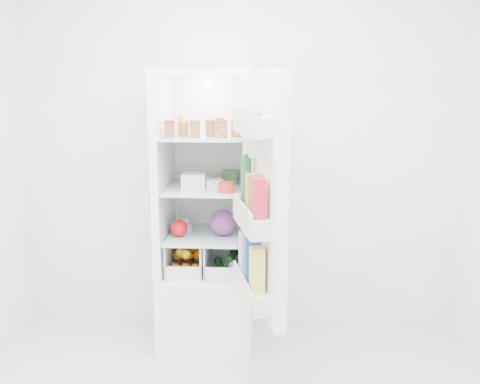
# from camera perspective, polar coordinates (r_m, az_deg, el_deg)

# --- Properties ---
(room_walls) EXTENTS (3.02, 3.02, 2.61)m
(room_walls) POSITION_cam_1_polar(r_m,az_deg,el_deg) (2.15, -2.46, 8.42)
(room_walls) COLOR silver
(room_walls) RESTS_ON ground
(refrigerator) EXTENTS (0.60, 0.60, 1.80)m
(refrigerator) POSITION_cam_1_polar(r_m,az_deg,el_deg) (3.57, -3.44, -5.49)
(refrigerator) COLOR white
(refrigerator) RESTS_ON ground
(shelf_low) EXTENTS (0.49, 0.53, 0.01)m
(shelf_low) POSITION_cam_1_polar(r_m,az_deg,el_deg) (3.49, -3.58, -4.61)
(shelf_low) COLOR silver
(shelf_low) RESTS_ON refrigerator
(shelf_mid) EXTENTS (0.49, 0.53, 0.02)m
(shelf_mid) POSITION_cam_1_polar(r_m,az_deg,el_deg) (3.41, -3.64, 0.39)
(shelf_mid) COLOR silver
(shelf_mid) RESTS_ON refrigerator
(shelf_top) EXTENTS (0.49, 0.53, 0.02)m
(shelf_top) POSITION_cam_1_polar(r_m,az_deg,el_deg) (3.37, -3.71, 5.92)
(shelf_top) COLOR silver
(shelf_top) RESTS_ON refrigerator
(crisper_left) EXTENTS (0.23, 0.46, 0.22)m
(crisper_left) POSITION_cam_1_polar(r_m,az_deg,el_deg) (3.54, -5.53, -6.58)
(crisper_left) COLOR silver
(crisper_left) RESTS_ON refrigerator
(crisper_right) EXTENTS (0.23, 0.46, 0.22)m
(crisper_right) POSITION_cam_1_polar(r_m,az_deg,el_deg) (3.51, -1.56, -6.69)
(crisper_right) COLOR silver
(crisper_right) RESTS_ON refrigerator
(condiment_jars) EXTENTS (0.46, 0.34, 0.08)m
(condiment_jars) POSITION_cam_1_polar(r_m,az_deg,el_deg) (3.31, -4.03, 6.68)
(condiment_jars) COLOR #B21919
(condiment_jars) RESTS_ON shelf_top
(squeeze_bottle) EXTENTS (0.05, 0.05, 0.16)m
(squeeze_bottle) POSITION_cam_1_polar(r_m,az_deg,el_deg) (3.43, -0.61, 7.50)
(squeeze_bottle) COLOR silver
(squeeze_bottle) RESTS_ON shelf_top
(tub_white) EXTENTS (0.16, 0.16, 0.10)m
(tub_white) POSITION_cam_1_polar(r_m,az_deg,el_deg) (3.38, -4.94, 1.20)
(tub_white) COLOR silver
(tub_white) RESTS_ON shelf_mid
(tub_cream) EXTENTS (0.13, 0.13, 0.06)m
(tub_cream) POSITION_cam_1_polar(r_m,az_deg,el_deg) (3.35, -2.83, 0.86)
(tub_cream) COLOR beige
(tub_cream) RESTS_ON shelf_mid
(tin_red) EXTENTS (0.11, 0.11, 0.06)m
(tin_red) POSITION_cam_1_polar(r_m,az_deg,el_deg) (3.24, -1.48, 0.51)
(tin_red) COLOR red
(tin_red) RESTS_ON shelf_mid
(foil_tray) EXTENTS (0.20, 0.17, 0.04)m
(foil_tray) POSITION_cam_1_polar(r_m,az_deg,el_deg) (3.55, -4.21, 1.29)
(foil_tray) COLOR silver
(foil_tray) RESTS_ON shelf_mid
(tub_green) EXTENTS (0.11, 0.15, 0.08)m
(tub_green) POSITION_cam_1_polar(r_m,az_deg,el_deg) (3.56, -1.17, 1.64)
(tub_green) COLOR #387C40
(tub_green) RESTS_ON shelf_mid
(red_cabbage) EXTENTS (0.17, 0.17, 0.17)m
(red_cabbage) POSITION_cam_1_polar(r_m,az_deg,el_deg) (3.43, -1.81, -3.28)
(red_cabbage) COLOR #531E57
(red_cabbage) RESTS_ON shelf_low
(bell_pepper) EXTENTS (0.11, 0.11, 0.11)m
(bell_pepper) POSITION_cam_1_polar(r_m,az_deg,el_deg) (3.43, -6.53, -3.85)
(bell_pepper) COLOR red
(bell_pepper) RESTS_ON shelf_low
(mushroom_bowl) EXTENTS (0.18, 0.18, 0.07)m
(mushroom_bowl) POSITION_cam_1_polar(r_m,az_deg,el_deg) (3.51, -6.24, -3.85)
(mushroom_bowl) COLOR #809FBF
(mushroom_bowl) RESTS_ON shelf_low
(citrus_pile) EXTENTS (0.20, 0.31, 0.16)m
(citrus_pile) POSITION_cam_1_polar(r_m,az_deg,el_deg) (3.52, -5.68, -7.10)
(citrus_pile) COLOR #FF5C0D
(citrus_pile) RESTS_ON refrigerator
(veg_pile) EXTENTS (0.16, 0.30, 0.10)m
(veg_pile) POSITION_cam_1_polar(r_m,az_deg,el_deg) (3.53, -1.47, -7.43)
(veg_pile) COLOR #1A4A18
(veg_pile) RESTS_ON refrigerator
(fridge_door) EXTENTS (0.30, 0.60, 1.30)m
(fridge_door) POSITION_cam_1_polar(r_m,az_deg,el_deg) (2.82, 2.45, -1.05)
(fridge_door) COLOR white
(fridge_door) RESTS_ON refrigerator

